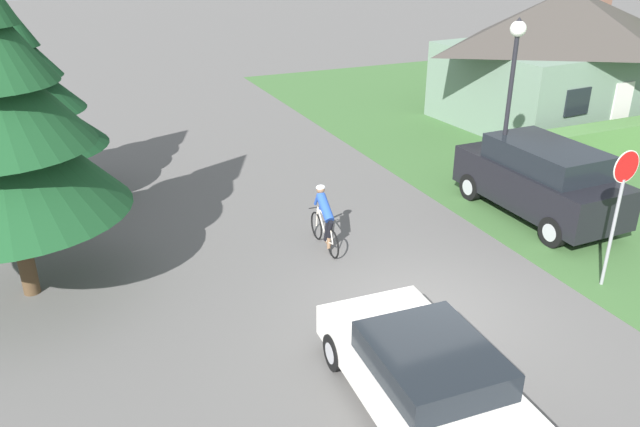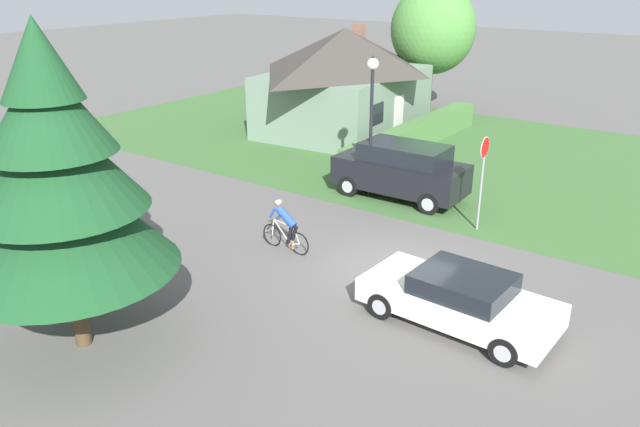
{
  "view_description": "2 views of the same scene",
  "coord_description": "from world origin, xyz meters",
  "px_view_note": "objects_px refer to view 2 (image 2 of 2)",
  "views": [
    {
      "loc": [
        -5.91,
        -8.5,
        6.71
      ],
      "look_at": [
        -0.99,
        2.62,
        1.22
      ],
      "focal_mm": 35.0,
      "sensor_mm": 36.0,
      "label": 1
    },
    {
      "loc": [
        -13.25,
        -6.91,
        7.58
      ],
      "look_at": [
        -0.82,
        1.93,
        1.51
      ],
      "focal_mm": 35.0,
      "sensor_mm": 36.0,
      "label": 2
    }
  ],
  "objects_px": {
    "parked_suv_right": "(401,170)",
    "deciduous_tree_right": "(433,29)",
    "cyclist": "(286,227)",
    "sedan_left_lane": "(459,299)",
    "stop_sign": "(483,166)",
    "street_lamp": "(372,96)",
    "cottage_house": "(345,78)",
    "conifer_tall_near": "(57,179)"
  },
  "relations": [
    {
      "from": "parked_suv_right",
      "to": "deciduous_tree_right",
      "type": "height_order",
      "value": "deciduous_tree_right"
    },
    {
      "from": "cyclist",
      "to": "deciduous_tree_right",
      "type": "xyz_separation_m",
      "value": [
        19.2,
        4.98,
        3.72
      ]
    },
    {
      "from": "sedan_left_lane",
      "to": "deciduous_tree_right",
      "type": "relative_size",
      "value": 0.65
    },
    {
      "from": "stop_sign",
      "to": "street_lamp",
      "type": "xyz_separation_m",
      "value": [
        0.71,
        4.33,
        1.49
      ]
    },
    {
      "from": "cottage_house",
      "to": "cyclist",
      "type": "xyz_separation_m",
      "value": [
        -12.76,
        -6.4,
        -1.82
      ]
    },
    {
      "from": "street_lamp",
      "to": "sedan_left_lane",
      "type": "bearing_deg",
      "value": -135.37
    },
    {
      "from": "cottage_house",
      "to": "stop_sign",
      "type": "height_order",
      "value": "cottage_house"
    },
    {
      "from": "stop_sign",
      "to": "sedan_left_lane",
      "type": "bearing_deg",
      "value": 16.72
    },
    {
      "from": "stop_sign",
      "to": "deciduous_tree_right",
      "type": "height_order",
      "value": "deciduous_tree_right"
    },
    {
      "from": "stop_sign",
      "to": "conifer_tall_near",
      "type": "height_order",
      "value": "conifer_tall_near"
    },
    {
      "from": "conifer_tall_near",
      "to": "stop_sign",
      "type": "bearing_deg",
      "value": -22.34
    },
    {
      "from": "parked_suv_right",
      "to": "deciduous_tree_right",
      "type": "bearing_deg",
      "value": -68.36
    },
    {
      "from": "parked_suv_right",
      "to": "conifer_tall_near",
      "type": "relative_size",
      "value": 0.67
    },
    {
      "from": "stop_sign",
      "to": "cyclist",
      "type": "bearing_deg",
      "value": -41.36
    },
    {
      "from": "cyclist",
      "to": "stop_sign",
      "type": "relative_size",
      "value": 0.58
    },
    {
      "from": "deciduous_tree_right",
      "to": "cyclist",
      "type": "bearing_deg",
      "value": -165.47
    },
    {
      "from": "cyclist",
      "to": "street_lamp",
      "type": "xyz_separation_m",
      "value": [
        5.3,
        0.44,
        2.82
      ]
    },
    {
      "from": "parked_suv_right",
      "to": "street_lamp",
      "type": "relative_size",
      "value": 0.94
    },
    {
      "from": "sedan_left_lane",
      "to": "conifer_tall_near",
      "type": "bearing_deg",
      "value": 44.01
    },
    {
      "from": "cottage_house",
      "to": "sedan_left_lane",
      "type": "relative_size",
      "value": 2.09
    },
    {
      "from": "cottage_house",
      "to": "parked_suv_right",
      "type": "relative_size",
      "value": 2.03
    },
    {
      "from": "cyclist",
      "to": "parked_suv_right",
      "type": "xyz_separation_m",
      "value": [
        5.73,
        -0.57,
        0.3
      ]
    },
    {
      "from": "sedan_left_lane",
      "to": "conifer_tall_near",
      "type": "xyz_separation_m",
      "value": [
        -5.43,
        6.23,
        3.11
      ]
    },
    {
      "from": "cottage_house",
      "to": "deciduous_tree_right",
      "type": "distance_m",
      "value": 6.86
    },
    {
      "from": "stop_sign",
      "to": "street_lamp",
      "type": "height_order",
      "value": "street_lamp"
    },
    {
      "from": "stop_sign",
      "to": "deciduous_tree_right",
      "type": "xyz_separation_m",
      "value": [
        14.6,
        8.87,
        2.4
      ]
    },
    {
      "from": "cottage_house",
      "to": "street_lamp",
      "type": "bearing_deg",
      "value": -145.7
    },
    {
      "from": "cottage_house",
      "to": "sedan_left_lane",
      "type": "distance_m",
      "value": 18.28
    },
    {
      "from": "street_lamp",
      "to": "cyclist",
      "type": "bearing_deg",
      "value": -175.27
    },
    {
      "from": "cottage_house",
      "to": "conifer_tall_near",
      "type": "distance_m",
      "value": 19.95
    },
    {
      "from": "sedan_left_lane",
      "to": "cyclist",
      "type": "distance_m",
      "value": 5.71
    },
    {
      "from": "deciduous_tree_right",
      "to": "stop_sign",
      "type": "bearing_deg",
      "value": -148.74
    },
    {
      "from": "cottage_house",
      "to": "deciduous_tree_right",
      "type": "height_order",
      "value": "deciduous_tree_right"
    },
    {
      "from": "sedan_left_lane",
      "to": "stop_sign",
      "type": "relative_size",
      "value": 1.51
    },
    {
      "from": "stop_sign",
      "to": "cottage_house",
      "type": "bearing_deg",
      "value": -129.54
    },
    {
      "from": "stop_sign",
      "to": "street_lamp",
      "type": "bearing_deg",
      "value": -100.42
    },
    {
      "from": "cottage_house",
      "to": "cyclist",
      "type": "relative_size",
      "value": 5.46
    },
    {
      "from": "cottage_house",
      "to": "parked_suv_right",
      "type": "height_order",
      "value": "cottage_house"
    },
    {
      "from": "sedan_left_lane",
      "to": "cyclist",
      "type": "xyz_separation_m",
      "value": [
        0.86,
        5.64,
        0.08
      ]
    },
    {
      "from": "sedan_left_lane",
      "to": "street_lamp",
      "type": "bearing_deg",
      "value": -42.45
    },
    {
      "from": "cottage_house",
      "to": "deciduous_tree_right",
      "type": "relative_size",
      "value": 1.36
    },
    {
      "from": "cyclist",
      "to": "conifer_tall_near",
      "type": "bearing_deg",
      "value": 87.22
    }
  ]
}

